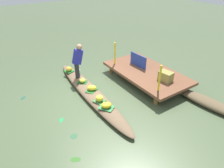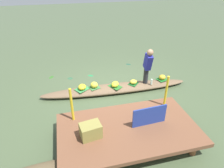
{
  "view_description": "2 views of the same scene",
  "coord_description": "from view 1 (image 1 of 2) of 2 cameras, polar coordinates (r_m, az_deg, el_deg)",
  "views": [
    {
      "loc": [
        5.14,
        -2.54,
        3.82
      ],
      "look_at": [
        0.34,
        0.66,
        0.39
      ],
      "focal_mm": 32.41,
      "sensor_mm": 36.0,
      "label": 1
    },
    {
      "loc": [
        1.49,
        5.44,
        3.57
      ],
      "look_at": [
        0.21,
        0.29,
        0.47
      ],
      "focal_mm": 31.71,
      "sensor_mm": 36.0,
      "label": 2
    }
  ],
  "objects": [
    {
      "name": "canal_water",
      "position": [
        6.89,
        -6.14,
        -3.1
      ],
      "size": [
        40.0,
        40.0,
        0.0
      ],
      "primitive_type": "plane",
      "color": "#465638",
      "rests_on": "ground"
    },
    {
      "name": "dock_platform",
      "position": [
        7.62,
        9.65,
        3.2
      ],
      "size": [
        3.2,
        1.8,
        0.41
      ],
      "color": "brown",
      "rests_on": "ground"
    },
    {
      "name": "vendor_boat",
      "position": [
        6.84,
        -6.18,
        -2.38
      ],
      "size": [
        4.94,
        0.79,
        0.21
      ],
      "primitive_type": "ellipsoid",
      "rotation": [
        0.0,
        0.0,
        -0.04
      ],
      "color": "brown",
      "rests_on": "ground"
    },
    {
      "name": "moored_boat",
      "position": [
        6.97,
        25.67,
        -4.84
      ],
      "size": [
        2.43,
        0.84,
        0.22
      ],
      "primitive_type": "ellipsoid",
      "rotation": [
        0.0,
        0.0,
        0.14
      ],
      "color": "brown",
      "rests_on": "ground"
    },
    {
      "name": "leaf_mat_0",
      "position": [
        6.22,
        -3.55,
        -4.75
      ],
      "size": [
        0.4,
        0.39,
        0.01
      ],
      "primitive_type": "cube",
      "rotation": [
        0.0,
        0.0,
        0.3
      ],
      "color": "#3A723A",
      "rests_on": "vendor_boat"
    },
    {
      "name": "banana_bunch_0",
      "position": [
        6.17,
        -3.58,
        -4.02
      ],
      "size": [
        0.32,
        0.32,
        0.19
      ],
      "primitive_type": "ellipsoid",
      "rotation": [
        0.0,
        0.0,
        3.65
      ],
      "color": "yellow",
      "rests_on": "vendor_boat"
    },
    {
      "name": "leaf_mat_1",
      "position": [
        6.76,
        -5.72,
        -1.68
      ],
      "size": [
        0.47,
        0.51,
        0.01
      ],
      "primitive_type": "cube",
      "rotation": [
        0.0,
        0.0,
        2.13
      ],
      "color": "#286927",
      "rests_on": "vendor_boat"
    },
    {
      "name": "banana_bunch_1",
      "position": [
        6.71,
        -5.75,
        -1.08
      ],
      "size": [
        0.35,
        0.37,
        0.17
      ],
      "primitive_type": "ellipsoid",
      "rotation": [
        0.0,
        0.0,
        4.1
      ],
      "color": "yellow",
      "rests_on": "vendor_boat"
    },
    {
      "name": "leaf_mat_2",
      "position": [
        7.25,
        -8.36,
        0.54
      ],
      "size": [
        0.42,
        0.42,
        0.01
      ],
      "primitive_type": "cube",
      "rotation": [
        0.0,
        0.0,
        0.79
      ],
      "color": "#185621",
      "rests_on": "vendor_boat"
    },
    {
      "name": "banana_bunch_2",
      "position": [
        7.21,
        -8.4,
        1.02
      ],
      "size": [
        0.24,
        0.22,
        0.14
      ],
      "primitive_type": "ellipsoid",
      "rotation": [
        0.0,
        0.0,
        3.21
      ],
      "color": "yellow",
      "rests_on": "vendor_boat"
    },
    {
      "name": "leaf_mat_3",
      "position": [
        8.11,
        -12.0,
        3.63
      ],
      "size": [
        0.4,
        0.38,
        0.01
      ],
      "primitive_type": "cube",
      "rotation": [
        0.0,
        0.0,
        0.29
      ],
      "color": "#1F7127",
      "rests_on": "vendor_boat"
    },
    {
      "name": "banana_bunch_3",
      "position": [
        8.07,
        -12.06,
        4.16
      ],
      "size": [
        0.33,
        0.33,
        0.17
      ],
      "primitive_type": "ellipsoid",
      "rotation": [
        0.0,
        0.0,
        5.57
      ],
      "color": "gold",
      "rests_on": "vendor_boat"
    },
    {
      "name": "leaf_mat_4",
      "position": [
        5.95,
        -1.59,
        -6.58
      ],
      "size": [
        0.53,
        0.5,
        0.01
      ],
      "primitive_type": "cube",
      "rotation": [
        0.0,
        0.0,
        0.57
      ],
      "color": "#328143",
      "rests_on": "vendor_boat"
    },
    {
      "name": "banana_bunch_4",
      "position": [
        5.9,
        -1.6,
        -5.98
      ],
      "size": [
        0.33,
        0.36,
        0.16
      ],
      "primitive_type": "ellipsoid",
      "rotation": [
        0.0,
        0.0,
        4.39
      ],
      "color": "yellow",
      "rests_on": "vendor_boat"
    },
    {
      "name": "vendor_person",
      "position": [
        7.31,
        -9.65,
        6.86
      ],
      "size": [
        0.2,
        0.41,
        1.25
      ],
      "color": "#28282D",
      "rests_on": "vendor_boat"
    },
    {
      "name": "water_bottle",
      "position": [
        7.73,
        -9.1,
        3.28
      ],
      "size": [
        0.06,
        0.06,
        0.19
      ],
      "primitive_type": "cylinder",
      "color": "silver",
      "rests_on": "vendor_boat"
    },
    {
      "name": "market_banner",
      "position": [
        7.82,
        7.38,
        6.58
      ],
      "size": [
        0.83,
        0.08,
        0.48
      ],
      "primitive_type": "cube",
      "rotation": [
        0.0,
        0.0,
        0.06
      ],
      "color": "navy",
      "rests_on": "dock_platform"
    },
    {
      "name": "railing_post_west",
      "position": [
        7.91,
        0.81,
        8.65
      ],
      "size": [
        0.06,
        0.06,
        0.87
      ],
      "primitive_type": "cylinder",
      "color": "yellow",
      "rests_on": "dock_platform"
    },
    {
      "name": "railing_post_east",
      "position": [
        6.28,
        13.29,
        1.54
      ],
      "size": [
        0.06,
        0.06,
        0.87
      ],
      "primitive_type": "cylinder",
      "color": "yellow",
      "rests_on": "dock_platform"
    },
    {
      "name": "produce_crate",
      "position": [
        7.03,
        14.92,
        2.14
      ],
      "size": [
        0.48,
        0.39,
        0.33
      ],
      "primitive_type": "cube",
      "rotation": [
        0.0,
        0.0,
        0.16
      ],
      "color": "olive",
      "rests_on": "dock_platform"
    },
    {
      "name": "drifting_plant_0",
      "position": [
        4.96,
        -10.23,
        -20.2
      ],
      "size": [
        0.25,
        0.28,
        0.01
      ],
      "primitive_type": "ellipsoid",
      "rotation": [
        0.0,
        0.0,
        1.01
      ],
      "color": "#306323",
      "rests_on": "ground"
    },
    {
      "name": "drifting_plant_1",
      "position": [
        5.46,
        -10.72,
        -14.27
      ],
      "size": [
        0.26,
        0.27,
        0.01
      ],
      "primitive_type": "ellipsoid",
      "rotation": [
        0.0,
        0.0,
        2.01
      ],
      "color": "#2F5839",
      "rests_on": "ground"
    },
    {
      "name": "drifting_plant_2",
      "position": [
        6.01,
        -14.14,
        -9.8
      ],
      "size": [
        0.25,
        0.23,
        0.01
      ],
      "primitive_type": "ellipsoid",
      "rotation": [
        0.0,
        0.0,
        2.56
      ],
      "color": "#237C42",
      "rests_on": "ground"
    },
    {
      "name": "drifting_plant_3",
      "position": [
        7.32,
        -23.78,
        -3.64
      ],
      "size": [
        0.25,
        0.25,
        0.01
      ],
      "primitive_type": "ellipsoid",
      "rotation": [
        0.0,
        0.0,
        2.39
      ],
      "color": "#214C3A",
      "rests_on": "ground"
    }
  ]
}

